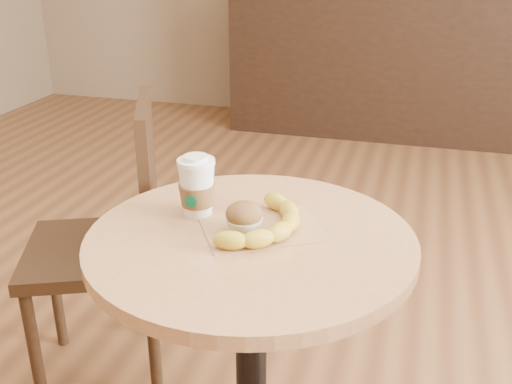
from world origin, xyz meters
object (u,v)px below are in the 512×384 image
at_px(cafe_table, 251,326).
at_px(chair_left, 113,236).
at_px(muffin, 244,218).
at_px(banana, 267,221).
at_px(coffee_cup, 197,189).

distance_m(cafe_table, chair_left, 0.64).
xyz_separation_m(cafe_table, muffin, (-0.01, -0.00, 0.26)).
bearing_deg(banana, cafe_table, -117.26).
distance_m(coffee_cup, banana, 0.18).
xyz_separation_m(chair_left, muffin, (0.52, -0.36, 0.29)).
distance_m(cafe_table, muffin, 0.26).
relative_size(cafe_table, banana, 2.73).
distance_m(coffee_cup, muffin, 0.15).
bearing_deg(coffee_cup, muffin, -28.37).
height_order(coffee_cup, banana, coffee_cup).
relative_size(cafe_table, coffee_cup, 5.46).
relative_size(chair_left, muffin, 11.63).
distance_m(chair_left, coffee_cup, 0.58).
height_order(cafe_table, chair_left, chair_left).
bearing_deg(muffin, coffee_cup, 152.45).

